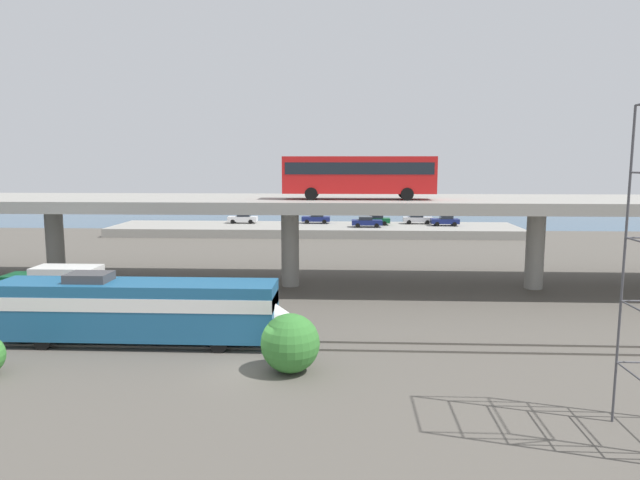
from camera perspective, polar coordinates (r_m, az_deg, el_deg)
name	(u,v)px	position (r m, az deg, el deg)	size (l,w,h in m)	color
ground_plane	(251,371)	(29.89, -6.92, -12.86)	(260.00, 260.00, 0.00)	#565149
rail_strip_near	(261,349)	(32.92, -5.94, -10.75)	(110.00, 0.12, 0.12)	#59544C
rail_strip_far	(264,341)	(34.26, -5.58, -9.99)	(110.00, 0.12, 0.12)	#59544C
train_locomotive	(151,307)	(34.54, -16.54, -6.47)	(17.17, 3.04, 4.18)	#1E5984
highway_overpass	(290,206)	(47.93, -3.03, 3.41)	(96.00, 11.95, 7.52)	gray
transit_bus_on_overpass	(359,173)	(45.62, 3.93, 6.65)	(12.00, 2.68, 3.40)	red
service_truck_east	(56,285)	(45.55, -24.89, -4.14)	(6.80, 2.46, 3.04)	#0C4C26
pier_parking_lot	(314,230)	(83.27, -0.56, 1.05)	(58.55, 11.56, 1.22)	gray
parked_car_0	(367,222)	(81.25, 4.69, 1.83)	(4.31, 1.95, 1.50)	navy
parked_car_1	(417,219)	(86.45, 9.71, 2.11)	(4.36, 1.84, 1.50)	#B7B7BC
parked_car_2	(445,220)	(84.66, 12.40, 1.92)	(4.00, 1.93, 1.50)	navy
parked_car_3	(243,218)	(86.83, -7.71, 2.18)	(4.36, 1.91, 1.50)	silver
parked_car_4	(375,220)	(84.14, 5.52, 2.03)	(4.43, 1.93, 1.50)	#0C4C26
parked_car_5	(316,218)	(85.97, -0.38, 2.19)	(4.22, 1.90, 1.50)	navy
harbor_water	(322,218)	(106.17, 0.17, 2.21)	(140.00, 36.00, 0.01)	#385B7A
shrub_right	(290,343)	(29.13, -2.99, -10.26)	(2.99, 2.99, 2.99)	#377C32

